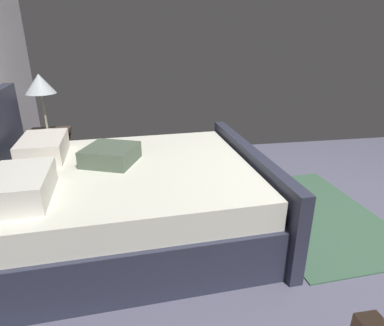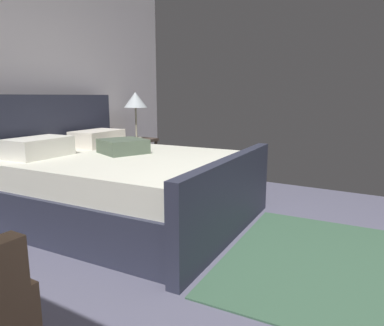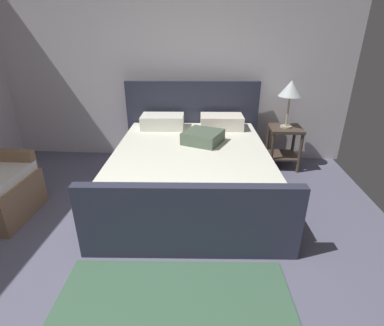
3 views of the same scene
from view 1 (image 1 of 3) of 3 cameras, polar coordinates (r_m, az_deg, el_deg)
The scene contains 5 objects.
ground_plane at distance 3.26m, azimuth 25.90°, elevation -11.30°, with size 5.03×6.24×0.02m, color slate.
bed at distance 2.86m, azimuth -11.46°, elevation -5.80°, with size 2.00×2.30×1.20m.
nightstand_right at distance 4.13m, azimuth -23.22°, elevation 2.36°, with size 0.44×0.44×0.60m.
table_lamp_right at distance 3.97m, azimuth -24.76°, elevation 12.10°, with size 0.31×0.31×0.64m.
area_rug at distance 3.45m, azimuth 20.27°, elevation -8.25°, with size 1.73×1.13×0.01m, color #40654B.
Camera 1 is at (-2.17, 1.79, 1.65)m, focal length 30.89 mm.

